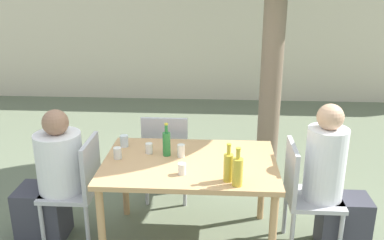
{
  "coord_description": "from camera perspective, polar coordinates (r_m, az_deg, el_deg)",
  "views": [
    {
      "loc": [
        0.21,
        -3.16,
        2.21
      ],
      "look_at": [
        0.0,
        0.3,
        1.02
      ],
      "focal_mm": 40.0,
      "sensor_mm": 36.0,
      "label": 1
    }
  ],
  "objects": [
    {
      "name": "patio_chair_0",
      "position": [
        3.76,
        -14.82,
        -8.23
      ],
      "size": [
        0.44,
        0.44,
        0.93
      ],
      "rotation": [
        0.0,
        0.0,
        -1.57
      ],
      "color": "#B2B2B7",
      "rests_on": "ground_plane"
    },
    {
      "name": "cafe_building_wall",
      "position": [
        7.66,
        1.97,
        12.95
      ],
      "size": [
        10.0,
        0.08,
        2.8
      ],
      "color": "beige",
      "rests_on": "ground_plane"
    },
    {
      "name": "person_seated_1",
      "position": [
        3.69,
        18.36,
        -8.51
      ],
      "size": [
        0.56,
        0.32,
        1.27
      ],
      "rotation": [
        0.0,
        0.0,
        1.57
      ],
      "color": "#383842",
      "rests_on": "ground_plane"
    },
    {
      "name": "green_bottle_0",
      "position": [
        3.55,
        -3.41,
        -3.09
      ],
      "size": [
        0.07,
        0.07,
        0.28
      ],
      "color": "#287A38",
      "rests_on": "dining_table_front"
    },
    {
      "name": "dining_table_front",
      "position": [
        3.52,
        -0.3,
        -6.73
      ],
      "size": [
        1.4,
        0.96,
        0.77
      ],
      "color": "tan",
      "rests_on": "ground_plane"
    },
    {
      "name": "patio_chair_1",
      "position": [
        3.65,
        14.69,
        -9.08
      ],
      "size": [
        0.44,
        0.44,
        0.93
      ],
      "rotation": [
        0.0,
        0.0,
        1.57
      ],
      "color": "#B2B2B7",
      "rests_on": "ground_plane"
    },
    {
      "name": "drinking_glass_0",
      "position": [
        3.54,
        -1.46,
        -4.12
      ],
      "size": [
        0.06,
        0.06,
        0.11
      ],
      "color": "silver",
      "rests_on": "dining_table_front"
    },
    {
      "name": "drinking_glass_1",
      "position": [
        3.63,
        -5.75,
        -3.78
      ],
      "size": [
        0.06,
        0.06,
        0.09
      ],
      "color": "silver",
      "rests_on": "dining_table_front"
    },
    {
      "name": "person_seated_0",
      "position": [
        3.84,
        -18.19,
        -7.93
      ],
      "size": [
        0.59,
        0.38,
        1.18
      ],
      "rotation": [
        0.0,
        0.0,
        -1.57
      ],
      "color": "#383842",
      "rests_on": "ground_plane"
    },
    {
      "name": "drinking_glass_3",
      "position": [
        3.8,
        -9.02,
        -2.78
      ],
      "size": [
        0.07,
        0.07,
        0.1
      ],
      "color": "silver",
      "rests_on": "dining_table_front"
    },
    {
      "name": "drinking_glass_4",
      "position": [
        3.57,
        -9.9,
        -4.37
      ],
      "size": [
        0.07,
        0.07,
        0.09
      ],
      "color": "silver",
      "rests_on": "dining_table_front"
    },
    {
      "name": "oil_cruet_2",
      "position": [
        3.13,
        4.87,
        -6.21
      ],
      "size": [
        0.07,
        0.07,
        0.29
      ],
      "color": "gold",
      "rests_on": "dining_table_front"
    },
    {
      "name": "oil_cruet_1",
      "position": [
        3.07,
        6.1,
        -6.77
      ],
      "size": [
        0.08,
        0.08,
        0.29
      ],
      "color": "gold",
      "rests_on": "dining_table_front"
    },
    {
      "name": "drinking_glass_2",
      "position": [
        3.25,
        -1.34,
        -6.54
      ],
      "size": [
        0.06,
        0.06,
        0.09
      ],
      "color": "silver",
      "rests_on": "dining_table_front"
    },
    {
      "name": "patio_chair_2",
      "position": [
        4.25,
        -3.44,
        -4.3
      ],
      "size": [
        0.44,
        0.44,
        0.93
      ],
      "rotation": [
        0.0,
        0.0,
        3.14
      ],
      "color": "#B2B2B7",
      "rests_on": "ground_plane"
    }
  ]
}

